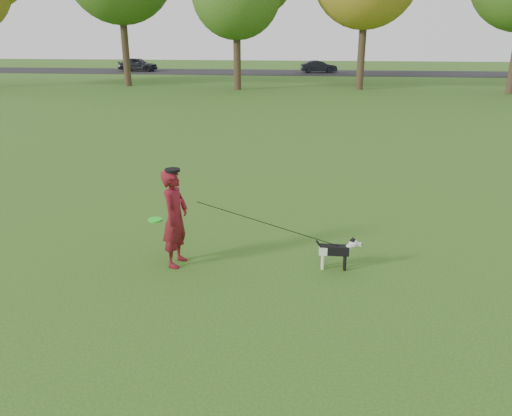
# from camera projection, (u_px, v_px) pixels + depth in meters

# --- Properties ---
(ground) EXTENTS (120.00, 120.00, 0.00)m
(ground) POSITION_uv_depth(u_px,v_px,m) (253.00, 254.00, 8.68)
(ground) COLOR #285116
(ground) RESTS_ON ground
(road) EXTENTS (120.00, 7.00, 0.02)m
(road) POSITION_uv_depth(u_px,v_px,m) (303.00, 73.00, 46.13)
(road) COLOR black
(road) RESTS_ON ground
(man) EXTENTS (0.47, 0.65, 1.63)m
(man) POSITION_uv_depth(u_px,v_px,m) (175.00, 218.00, 8.06)
(man) COLOR maroon
(man) RESTS_ON ground
(dog) EXTENTS (0.75, 0.15, 0.57)m
(dog) POSITION_uv_depth(u_px,v_px,m) (338.00, 249.00, 8.04)
(dog) COLOR black
(dog) RESTS_ON ground
(car_left) EXTENTS (3.80, 1.78, 1.26)m
(car_left) POSITION_uv_depth(u_px,v_px,m) (138.00, 64.00, 47.54)
(car_left) COLOR black
(car_left) RESTS_ON road
(car_mid) EXTENTS (3.42, 1.69, 1.08)m
(car_mid) POSITION_uv_depth(u_px,v_px,m) (319.00, 67.00, 45.79)
(car_mid) COLOR black
(car_mid) RESTS_ON road
(man_held_items) EXTENTS (3.18, 0.27, 1.26)m
(man_held_items) POSITION_uv_depth(u_px,v_px,m) (270.00, 224.00, 7.94)
(man_held_items) COLOR #1DEB25
(man_held_items) RESTS_ON ground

